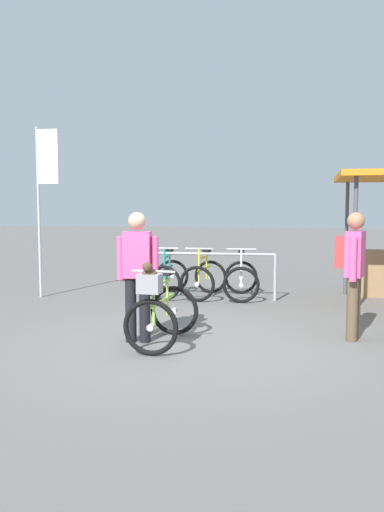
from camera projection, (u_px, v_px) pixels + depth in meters
ground_plane at (182, 343)px, 6.46m from camera, size 80.00×80.00×0.00m
bike_rack_rail at (209, 265)px, 9.57m from camera, size 2.51×0.21×0.88m
racked_bike_teal at (168, 277)px, 9.90m from camera, size 0.75×1.14×0.97m
racked_bike_yellow at (204, 278)px, 9.79m from camera, size 0.73×1.16×0.98m
racked_bike_white at (241, 279)px, 9.69m from camera, size 0.79×1.18×0.98m
featured_bicycle at (160, 308)px, 6.25m from camera, size 0.69×1.21×1.09m
person_with_featured_bike at (137, 271)px, 6.46m from camera, size 0.53×0.23×1.64m
pedestrian_with_backpack at (353, 267)px, 6.58m from camera, size 0.40×0.51×1.64m
banner_flag at (44, 179)px, 9.63m from camera, size 0.45×0.05×3.20m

